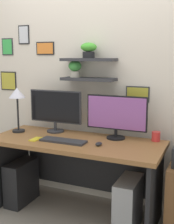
% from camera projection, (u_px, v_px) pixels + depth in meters
% --- Properties ---
extents(ground_plane, '(8.00, 8.00, 0.00)m').
position_uv_depth(ground_plane, '(76.00, 213.00, 2.97)').
color(ground_plane, gray).
extents(back_wall_assembly, '(4.40, 0.24, 2.70)m').
position_uv_depth(back_wall_assembly, '(93.00, 74.00, 3.12)').
color(back_wall_assembly, beige).
rests_on(back_wall_assembly, ground).
extents(desk, '(1.66, 0.68, 0.75)m').
position_uv_depth(desk, '(78.00, 159.00, 2.93)').
color(desk, brown).
rests_on(desk, ground).
extents(monitor_left, '(0.59, 0.18, 0.44)m').
position_uv_depth(monitor_left, '(55.00, 109.00, 3.12)').
color(monitor_left, '#2D2D33').
rests_on(monitor_left, desk).
extents(monitor_right, '(0.60, 0.18, 0.42)m').
position_uv_depth(monitor_right, '(116.00, 115.00, 2.86)').
color(monitor_right, black).
rests_on(monitor_right, desk).
extents(keyboard, '(0.44, 0.14, 0.02)m').
position_uv_depth(keyboard, '(63.00, 141.00, 2.78)').
color(keyboard, '#2D2D33').
rests_on(keyboard, desk).
extents(computer_mouse, '(0.06, 0.09, 0.03)m').
position_uv_depth(computer_mouse, '(99.00, 144.00, 2.66)').
color(computer_mouse, black).
rests_on(computer_mouse, desk).
extents(desk_lamp, '(0.17, 0.17, 0.47)m').
position_uv_depth(desk_lamp, '(17.00, 97.00, 3.09)').
color(desk_lamp, black).
rests_on(desk_lamp, desk).
extents(cell_phone, '(0.07, 0.14, 0.01)m').
position_uv_depth(cell_phone, '(36.00, 139.00, 2.85)').
color(cell_phone, yellow).
rests_on(cell_phone, desk).
extents(coffee_mug, '(0.08, 0.08, 0.09)m').
position_uv_depth(coffee_mug, '(156.00, 136.00, 2.80)').
color(coffee_mug, red).
rests_on(coffee_mug, desk).
extents(computer_tower_left, '(0.18, 0.40, 0.45)m').
position_uv_depth(computer_tower_left, '(22.00, 182.00, 3.15)').
color(computer_tower_left, black).
rests_on(computer_tower_left, ground).
extents(computer_tower_right, '(0.18, 0.40, 0.46)m').
position_uv_depth(computer_tower_right, '(128.00, 204.00, 2.67)').
color(computer_tower_right, '#99999E').
rests_on(computer_tower_right, ground).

